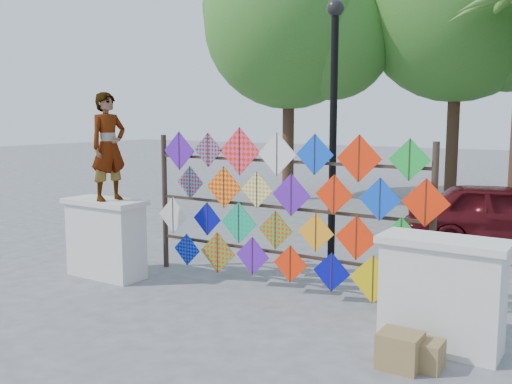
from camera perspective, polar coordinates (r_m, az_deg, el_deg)
ground at (r=8.25m, az=-0.52°, el=-10.91°), size 80.00×80.00×0.00m
parapet_left at (r=9.64m, az=-14.79°, el=-4.43°), size 1.40×0.65×1.28m
parapet_right at (r=6.83m, az=18.08°, el=-9.57°), size 1.40×0.65×1.28m
kite_rack at (r=8.51m, az=2.78°, el=-1.84°), size 4.98×0.24×2.45m
tree_west at (r=18.04m, az=3.66°, el=16.44°), size 5.85×5.20×8.01m
tree_mid at (r=18.33m, az=19.95°, el=17.12°), size 6.30×5.60×8.61m
vendor_woman at (r=9.35m, az=-14.54°, el=4.41°), size 0.50×0.68×1.71m
sedan at (r=12.49m, az=23.48°, el=-2.09°), size 4.10×2.61×1.30m
lamppost at (r=9.42m, az=7.75°, el=7.98°), size 0.28×0.28×4.46m
cardboard_box_near at (r=6.37m, az=14.21°, el=-15.08°), size 0.43×0.38×0.38m
cardboard_box_far at (r=6.44m, az=16.50°, el=-15.29°), size 0.36×0.33×0.30m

